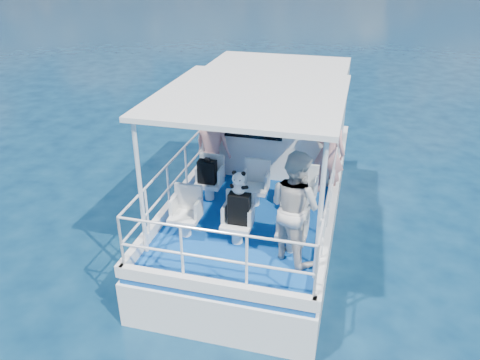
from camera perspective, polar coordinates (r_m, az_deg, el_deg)
name	(u,v)px	position (r m, az deg, el deg)	size (l,w,h in m)	color
ground	(252,249)	(9.22, 1.44, -8.45)	(2000.00, 2000.00, 0.00)	#08213B
hull	(263,223)	(10.03, 2.76, -5.25)	(3.00, 7.00, 1.60)	white
deck	(263,188)	(9.61, 2.87, -0.95)	(2.90, 6.90, 0.10)	#0B459F
cabin	(277,114)	(10.34, 4.53, 7.97)	(2.85, 2.00, 2.20)	white
canopy	(251,96)	(7.65, 1.37, 10.25)	(3.00, 3.20, 0.08)	white
canopy_posts	(250,161)	(8.01, 1.19, 2.31)	(2.77, 2.97, 2.20)	white
railings	(245,201)	(8.00, 0.61, -2.54)	(2.84, 3.59, 1.00)	white
seat_port_fwd	(209,190)	(9.02, -3.76, -1.22)	(0.48, 0.46, 0.38)	white
seat_center_fwd	(255,196)	(8.81, 1.82, -1.91)	(0.48, 0.46, 0.38)	white
seat_stbd_fwd	(302,202)	(8.68, 7.63, -2.61)	(0.48, 0.46, 0.38)	white
seat_port_aft	(186,225)	(7.97, -6.65, -5.46)	(0.48, 0.46, 0.38)	white
seat_center_aft	(237,232)	(7.72, -0.35, -6.40)	(0.48, 0.46, 0.38)	white
seat_stbd_aft	(291,240)	(7.58, 6.29, -7.30)	(0.48, 0.46, 0.38)	white
passenger_port_fwd	(212,144)	(9.58, -3.40, 4.40)	(0.58, 0.41, 1.56)	#DA938D
passenger_stbd_fwd	(329,153)	(9.11, 10.77, 3.29)	(0.63, 0.41, 1.71)	pink
passenger_stbd_aft	(295,207)	(7.06, 6.68, -3.26)	(0.88, 0.68, 1.80)	silver
backpack_port	(207,172)	(8.79, -4.02, 1.00)	(0.34, 0.19, 0.45)	black
backpack_center	(239,209)	(7.48, -0.08, -3.52)	(0.35, 0.20, 0.52)	black
compact_camera	(207,159)	(8.69, -4.03, 2.53)	(0.09, 0.06, 0.06)	black
panda	(239,183)	(7.29, -0.15, -0.32)	(0.25, 0.21, 0.39)	white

